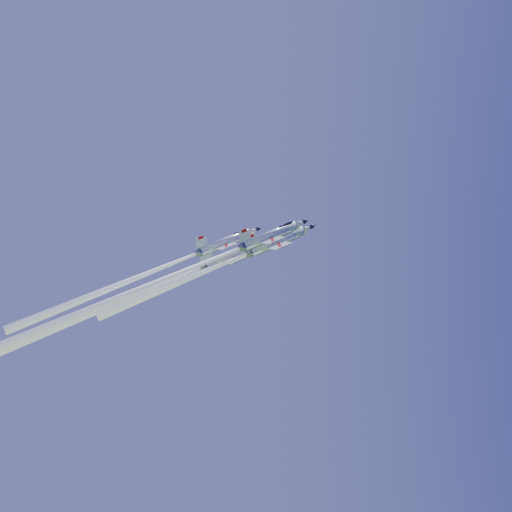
{
  "coord_description": "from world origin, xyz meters",
  "views": [
    {
      "loc": [
        -4.43,
        -105.76,
        74.82
      ],
      "look_at": [
        0.0,
        0.0,
        101.76
      ],
      "focal_mm": 40.0,
      "sensor_mm": 36.0,
      "label": 1
    }
  ],
  "objects_px": {
    "jet_lead": "(221,265)",
    "jet_right": "(168,278)",
    "jet_slot": "(152,272)",
    "jet_left": "(131,297)"
  },
  "relations": [
    {
      "from": "jet_lead",
      "to": "jet_right",
      "type": "relative_size",
      "value": 0.8
    },
    {
      "from": "jet_right",
      "to": "jet_slot",
      "type": "xyz_separation_m",
      "value": [
        -3.86,
        7.52,
        2.69
      ]
    },
    {
      "from": "jet_slot",
      "to": "jet_left",
      "type": "bearing_deg",
      "value": -170.06
    },
    {
      "from": "jet_lead",
      "to": "jet_slot",
      "type": "xyz_separation_m",
      "value": [
        -12.47,
        -1.97,
        -1.93
      ]
    },
    {
      "from": "jet_left",
      "to": "jet_slot",
      "type": "bearing_deg",
      "value": 9.94
    },
    {
      "from": "jet_right",
      "to": "jet_slot",
      "type": "distance_m",
      "value": 8.87
    },
    {
      "from": "jet_left",
      "to": "jet_right",
      "type": "height_order",
      "value": "jet_left"
    },
    {
      "from": "jet_left",
      "to": "jet_right",
      "type": "xyz_separation_m",
      "value": [
        8.48,
        -14.04,
        0.79
      ]
    },
    {
      "from": "jet_lead",
      "to": "jet_right",
      "type": "height_order",
      "value": "jet_right"
    },
    {
      "from": "jet_left",
      "to": "jet_slot",
      "type": "distance_m",
      "value": 8.72
    }
  ]
}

